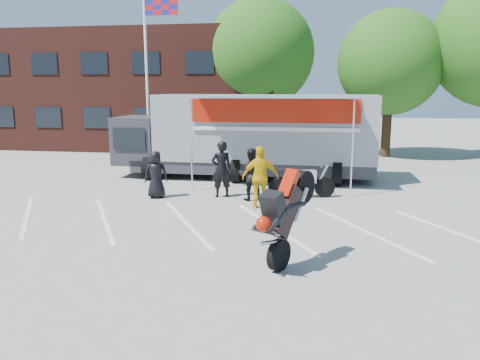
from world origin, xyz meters
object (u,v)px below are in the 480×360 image
(spectator_leather_c, at_px, (251,174))
(tree_mid, at_px, (390,63))
(spectator_leather_b, at_px, (221,169))
(parked_motorcycle, at_px, (301,198))
(tree_left, at_px, (260,53))
(flagpole, at_px, (151,57))
(spectator_leather_a, at_px, (156,174))
(stunt_bike_rider, at_px, (297,260))
(spectator_hivis, at_px, (260,177))
(transporter_truck, at_px, (252,178))

(spectator_leather_c, bearing_deg, tree_mid, -126.61)
(tree_mid, relative_size, spectator_leather_b, 4.01)
(parked_motorcycle, bearing_deg, tree_left, -0.73)
(flagpole, distance_m, spectator_leather_c, 9.18)
(spectator_leather_a, xyz_separation_m, spectator_leather_b, (2.15, 0.48, 0.16))
(stunt_bike_rider, distance_m, spectator_leather_c, 5.68)
(tree_mid, bearing_deg, spectator_hivis, -114.05)
(parked_motorcycle, distance_m, spectator_leather_a, 4.98)
(tree_mid, xyz_separation_m, stunt_bike_rider, (-4.05, -16.43, -4.94))
(tree_mid, bearing_deg, flagpole, -156.03)
(parked_motorcycle, distance_m, spectator_leather_b, 2.88)
(tree_left, relative_size, parked_motorcycle, 3.73)
(parked_motorcycle, xyz_separation_m, spectator_leather_b, (-2.70, -0.29, 0.96))
(spectator_leather_a, relative_size, spectator_leather_c, 0.92)
(tree_mid, xyz_separation_m, spectator_leather_a, (-9.00, -11.25, -4.15))
(tree_left, height_order, tree_mid, tree_left)
(stunt_bike_rider, bearing_deg, spectator_hivis, 135.52)
(tree_left, height_order, spectator_leather_b, tree_left)
(spectator_leather_b, distance_m, spectator_hivis, 1.95)
(tree_mid, distance_m, spectator_leather_c, 13.17)
(transporter_truck, relative_size, spectator_leather_a, 6.68)
(tree_mid, relative_size, transporter_truck, 0.72)
(stunt_bike_rider, bearing_deg, transporter_truck, 132.39)
(transporter_truck, xyz_separation_m, parked_motorcycle, (2.13, -3.27, 0.00))
(flagpole, distance_m, stunt_bike_rider, 14.41)
(transporter_truck, relative_size, spectator_leather_b, 5.57)
(tree_left, distance_m, tree_mid, 7.10)
(spectator_leather_a, bearing_deg, spectator_hivis, 147.68)
(spectator_leather_b, bearing_deg, spectator_hivis, 115.01)
(transporter_truck, height_order, spectator_leather_b, spectator_leather_b)
(spectator_leather_a, bearing_deg, transporter_truck, -144.09)
(tree_mid, bearing_deg, parked_motorcycle, -111.59)
(tree_left, height_order, parked_motorcycle, tree_left)
(tree_left, relative_size, transporter_truck, 0.81)
(transporter_truck, bearing_deg, spectator_leather_b, -98.68)
(transporter_truck, bearing_deg, tree_mid, 49.37)
(stunt_bike_rider, distance_m, spectator_leather_b, 6.38)
(stunt_bike_rider, relative_size, spectator_leather_b, 1.15)
(flagpole, relative_size, parked_motorcycle, 3.46)
(stunt_bike_rider, bearing_deg, flagpole, 150.97)
(spectator_hivis, bearing_deg, spectator_leather_b, -55.00)
(spectator_leather_a, distance_m, spectator_leather_c, 3.20)
(tree_mid, xyz_separation_m, parked_motorcycle, (-4.15, -10.48, -4.94))
(spectator_leather_a, distance_m, spectator_hivis, 3.72)
(flagpole, distance_m, spectator_hivis, 10.04)
(flagpole, height_order, spectator_leather_b, flagpole)
(tree_mid, distance_m, parked_motorcycle, 12.31)
(flagpole, xyz_separation_m, spectator_leather_a, (2.24, -6.25, -4.25))
(tree_mid, bearing_deg, stunt_bike_rider, -103.86)
(parked_motorcycle, relative_size, spectator_leather_c, 1.34)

